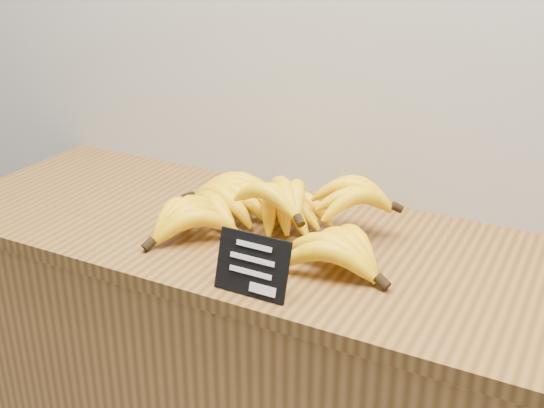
{
  "coord_description": "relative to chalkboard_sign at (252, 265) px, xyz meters",
  "views": [
    {
      "loc": [
        0.56,
        1.64,
        1.54
      ],
      "look_at": [
        0.01,
        2.7,
        1.02
      ],
      "focal_mm": 45.0,
      "sensor_mm": 36.0,
      "label": 1
    }
  ],
  "objects": [
    {
      "name": "counter_top",
      "position": [
        -0.05,
        0.22,
        -0.07
      ],
      "size": [
        1.52,
        0.54,
        0.03
      ],
      "primitive_type": "cube",
      "color": "brown",
      "rests_on": "counter"
    },
    {
      "name": "chalkboard_sign",
      "position": [
        0.0,
        0.0,
        0.0
      ],
      "size": [
        0.14,
        0.04,
        0.1
      ],
      "primitive_type": "cube",
      "rotation": [
        -0.3,
        0.0,
        0.0
      ],
      "color": "black",
      "rests_on": "counter_top"
    },
    {
      "name": "banana_pile",
      "position": [
        -0.08,
        0.22,
        -0.01
      ],
      "size": [
        0.55,
        0.39,
        0.12
      ],
      "color": "yellow",
      "rests_on": "counter_top"
    }
  ]
}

